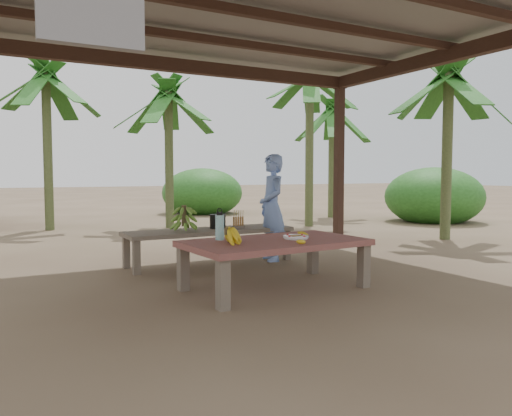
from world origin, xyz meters
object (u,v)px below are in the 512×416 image
work_table (275,246)px  ripe_banana_bunch (226,235)px  plate (296,237)px  cooking_pot (218,222)px  woman (272,207)px  bench (210,233)px  water_flask (220,227)px

work_table → ripe_banana_bunch: (-0.54, -0.01, 0.15)m
plate → cooking_pot: cooking_pot is taller
plate → woman: woman is taller
ripe_banana_bunch → plate: bearing=-1.3°
bench → water_flask: (-0.46, -1.34, 0.24)m
work_table → ripe_banana_bunch: bearing=177.0°
cooking_pot → ripe_banana_bunch: bearing=-111.2°
bench → work_table: bearing=-90.0°
bench → plate: size_ratio=8.41×
bench → cooking_pot: 0.20m
bench → water_flask: water_flask is taller
work_table → cooking_pot: size_ratio=8.97×
cooking_pot → woman: (0.70, -0.21, 0.18)m
cooking_pot → bench: bearing=-159.3°
cooking_pot → water_flask: bearing=-113.1°
plate → cooking_pot: bearing=94.3°
work_table → cooking_pot: (0.11, 1.67, 0.10)m
ripe_banana_bunch → water_flask: (0.06, 0.28, 0.05)m
ripe_banana_bunch → water_flask: size_ratio=0.87×
bench → plate: bearing=-81.9°
work_table → woman: bearing=57.3°
water_flask → plate: bearing=-22.4°
work_table → ripe_banana_bunch: ripe_banana_bunch is taller
work_table → water_flask: size_ratio=5.75×
woman → ripe_banana_bunch: bearing=-31.9°
ripe_banana_bunch → woman: woman is taller
bench → ripe_banana_bunch: bearing=-108.6°
work_table → plate: plate is taller
work_table → water_flask: water_flask is taller
bench → plate: (0.26, -1.64, 0.12)m
bench → woman: woman is taller
bench → woman: 0.91m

